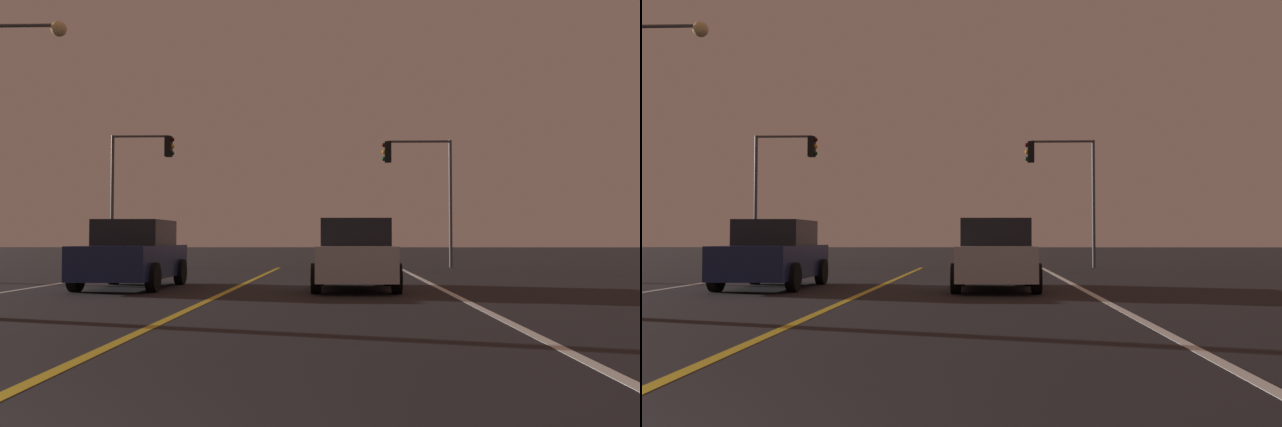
{
  "view_description": "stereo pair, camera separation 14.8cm",
  "coord_description": "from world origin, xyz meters",
  "views": [
    {
      "loc": [
        2.64,
        -2.74,
        1.22
      ],
      "look_at": [
        1.93,
        20.7,
        2.08
      ],
      "focal_mm": 38.94,
      "sensor_mm": 36.0,
      "label": 1
    },
    {
      "loc": [
        2.78,
        -2.74,
        1.22
      ],
      "look_at": [
        1.93,
        20.7,
        2.08
      ],
      "focal_mm": 38.94,
      "sensor_mm": 36.0,
      "label": 2
    }
  ],
  "objects": [
    {
      "name": "lane_edge_right",
      "position": [
        5.09,
        10.33,
        0.0
      ],
      "size": [
        0.16,
        32.67,
        0.01
      ],
      "primitive_type": "cube",
      "color": "silver",
      "rests_on": "ground"
    },
    {
      "name": "car_lead_same_lane",
      "position": [
        2.98,
        14.08,
        0.82
      ],
      "size": [
        2.02,
        4.3,
        1.7
      ],
      "rotation": [
        0.0,
        0.0,
        1.57
      ],
      "color": "black",
      "rests_on": "ground"
    },
    {
      "name": "car_oncoming",
      "position": [
        -2.58,
        14.49,
        0.82
      ],
      "size": [
        2.02,
        4.3,
        1.7
      ],
      "rotation": [
        0.0,
        0.0,
        -1.57
      ],
      "color": "black",
      "rests_on": "ground"
    },
    {
      "name": "street_lamp_left_mid",
      "position": [
        -6.67,
        16.3,
        4.74
      ],
      "size": [
        2.2,
        0.44,
        7.38
      ],
      "color": "#4C4C51",
      "rests_on": "ground"
    },
    {
      "name": "traffic_light_near_right",
      "position": [
        5.96,
        27.17,
        4.06
      ],
      "size": [
        3.01,
        0.36,
        5.48
      ],
      "rotation": [
        0.0,
        0.0,
        3.14
      ],
      "color": "#4C4C51",
      "rests_on": "ground"
    },
    {
      "name": "lane_center_divider",
      "position": [
        0.0,
        10.33,
        0.0
      ],
      "size": [
        0.16,
        32.67,
        0.01
      ],
      "primitive_type": "cube",
      "color": "gold",
      "rests_on": "ground"
    },
    {
      "name": "traffic_light_near_left",
      "position": [
        -6.1,
        27.17,
        4.24
      ],
      "size": [
        2.79,
        0.36,
        5.76
      ],
      "color": "#4C4C51",
      "rests_on": "ground"
    }
  ]
}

